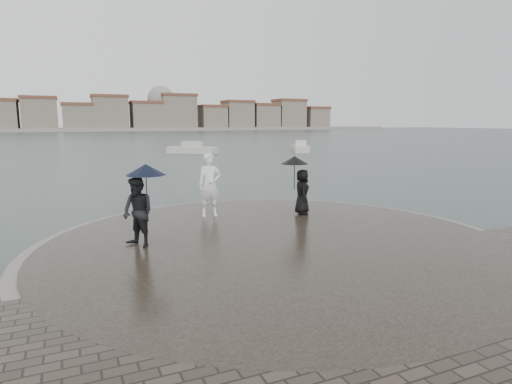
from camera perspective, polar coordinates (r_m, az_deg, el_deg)
name	(u,v)px	position (r m, az deg, el deg)	size (l,w,h in m)	color
ground	(359,305)	(8.58, 13.62, -14.47)	(400.00, 400.00, 0.00)	#2B3835
kerb_ring	(276,248)	(11.31, 2.71, -7.45)	(12.50, 12.50, 0.32)	gray
quay_tip	(276,247)	(11.30, 2.71, -7.35)	(11.90, 11.90, 0.36)	#2D261E
statue	(210,185)	(13.96, -6.20, 0.92)	(0.75, 0.49, 2.07)	white
visitor_left	(140,202)	(10.90, -15.25, -1.35)	(1.26, 1.14, 2.04)	black
visitor_right	(300,183)	(14.26, 5.88, 1.27)	(1.08, 1.00, 1.95)	black
far_skyline	(58,115)	(166.89, -24.89, 9.25)	(260.00, 20.00, 37.00)	gray
boats	(162,153)	(43.49, -12.41, 5.12)	(41.00, 10.96, 1.50)	beige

